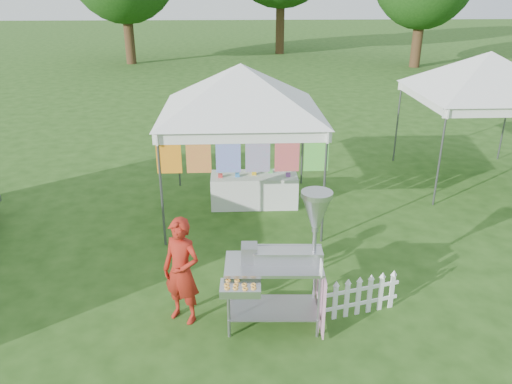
{
  "coord_description": "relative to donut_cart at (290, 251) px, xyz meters",
  "views": [
    {
      "loc": [
        -0.15,
        -5.94,
        4.39
      ],
      "look_at": [
        0.21,
        1.85,
        1.1
      ],
      "focal_mm": 35.0,
      "sensor_mm": 36.0,
      "label": 1
    }
  ],
  "objects": [
    {
      "name": "picket_fence",
      "position": [
        1.01,
        0.18,
        -0.87
      ],
      "size": [
        1.22,
        0.35,
        0.56
      ],
      "rotation": [
        0.0,
        0.0,
        0.26
      ],
      "color": "white",
      "rests_on": "ground"
    },
    {
      "name": "canopy_main",
      "position": [
        -0.55,
        3.79,
        1.83
      ],
      "size": [
        4.24,
        4.24,
        3.45
      ],
      "color": "#59595E",
      "rests_on": "ground"
    },
    {
      "name": "display_table",
      "position": [
        -0.29,
        4.06,
        -0.82
      ],
      "size": [
        1.8,
        0.7,
        0.68
      ],
      "primitive_type": "cube",
      "color": "white",
      "rests_on": "ground"
    },
    {
      "name": "donut_cart",
      "position": [
        0.0,
        0.0,
        0.0
      ],
      "size": [
        1.45,
        0.93,
        1.97
      ],
      "rotation": [
        0.0,
        0.0,
        -0.05
      ],
      "color": "gray",
      "rests_on": "ground"
    },
    {
      "name": "canopy_right",
      "position": [
        4.95,
        5.29,
        1.83
      ],
      "size": [
        4.24,
        4.24,
        3.45
      ],
      "color": "#59595E",
      "rests_on": "ground"
    },
    {
      "name": "vendor",
      "position": [
        -1.44,
        0.2,
        -0.39
      ],
      "size": [
        0.67,
        0.6,
        1.55
      ],
      "primitive_type": "imported",
      "rotation": [
        0.0,
        0.0,
        -0.51
      ],
      "color": "maroon",
      "rests_on": "ground"
    },
    {
      "name": "ground",
      "position": [
        -0.55,
        0.29,
        -1.16
      ],
      "size": [
        120.0,
        120.0,
        0.0
      ],
      "primitive_type": "plane",
      "color": "#234614",
      "rests_on": "ground"
    }
  ]
}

